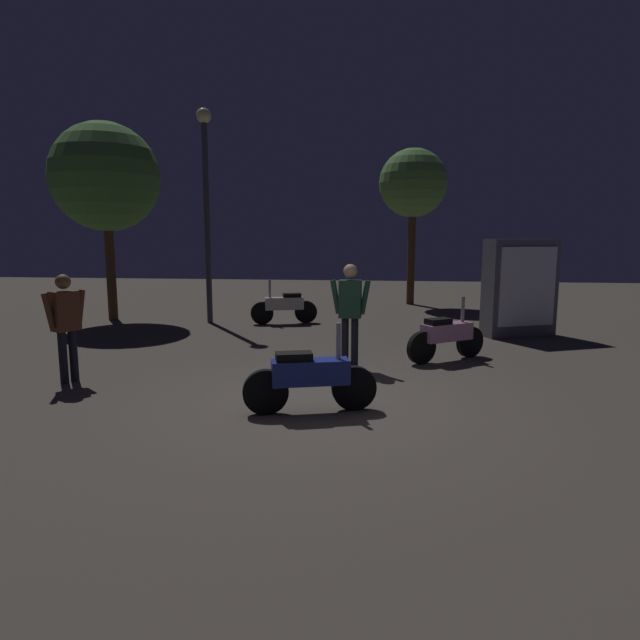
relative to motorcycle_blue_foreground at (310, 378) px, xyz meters
The scene contains 10 objects.
ground_plane 0.56m from the motorcycle_blue_foreground, 82.55° to the left, with size 40.00×40.00×0.00m, color #4C443D.
motorcycle_blue_foreground is the anchor object (origin of this frame).
motorcycle_white_parked_left 6.91m from the motorcycle_blue_foreground, 103.18° to the left, with size 1.61×0.61×1.11m.
motorcycle_pink_parked_right 3.65m from the motorcycle_blue_foreground, 57.15° to the left, with size 1.41×1.04×1.11m.
person_rider_beside 3.90m from the motorcycle_blue_foreground, 165.80° to the left, with size 0.40×0.62×1.61m.
person_bystander_far 2.50m from the motorcycle_blue_foreground, 82.06° to the left, with size 0.67×0.25×1.71m.
streetlamp_near 8.04m from the motorcycle_blue_foreground, 117.49° to the left, with size 0.36×0.36×5.19m.
tree_left_bg 11.71m from the motorcycle_blue_foreground, 81.18° to the left, with size 2.11×2.11×4.86m.
tree_center_bg 9.73m from the motorcycle_blue_foreground, 131.89° to the left, with size 2.71×2.71×4.99m.
kiosk_billboard 6.89m from the motorcycle_blue_foreground, 56.27° to the left, with size 1.67×1.08×2.10m.
Camera 1 is at (0.84, -6.72, 2.15)m, focal length 30.28 mm.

